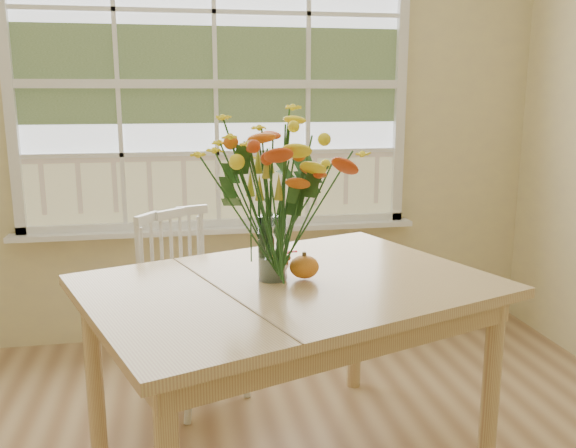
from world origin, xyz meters
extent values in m
cube|color=beige|center=(0.00, 2.25, 1.35)|extent=(4.00, 0.02, 2.70)
cube|color=silver|center=(0.00, 2.23, 1.55)|extent=(2.20, 0.00, 1.60)
cube|color=white|center=(0.00, 2.18, 0.69)|extent=(2.42, 0.12, 0.03)
cube|color=tan|center=(0.16, 0.77, 0.78)|extent=(1.76, 1.51, 0.04)
cube|color=tan|center=(0.16, 0.77, 0.71)|extent=(1.61, 1.35, 0.10)
cylinder|color=tan|center=(-0.61, 0.96, 0.38)|extent=(0.07, 0.07, 0.76)
cylinder|color=tan|center=(0.93, 0.58, 0.38)|extent=(0.07, 0.07, 0.76)
cylinder|color=tan|center=(0.63, 1.41, 0.38)|extent=(0.07, 0.07, 0.76)
cube|color=white|center=(-0.18, 1.43, 0.44)|extent=(0.59, 0.58, 0.05)
cube|color=white|center=(-0.28, 1.56, 0.68)|extent=(0.36, 0.29, 0.48)
cylinder|color=white|center=(-0.22, 1.20, 0.21)|extent=(0.03, 0.03, 0.42)
cylinder|color=white|center=(-0.41, 1.45, 0.21)|extent=(0.03, 0.03, 0.42)
cylinder|color=white|center=(0.04, 1.40, 0.21)|extent=(0.03, 0.03, 0.42)
cylinder|color=white|center=(-0.15, 1.65, 0.21)|extent=(0.03, 0.03, 0.42)
cylinder|color=white|center=(0.10, 0.80, 0.92)|extent=(0.11, 0.11, 0.25)
ellipsoid|color=orange|center=(0.22, 0.78, 0.84)|extent=(0.11, 0.11, 0.09)
cylinder|color=#CCB78C|center=(0.14, 0.84, 0.80)|extent=(0.06, 0.06, 0.01)
ellipsoid|color=brown|center=(0.14, 0.84, 0.84)|extent=(0.09, 0.09, 0.06)
ellipsoid|color=#38160F|center=(0.16, 1.08, 0.83)|extent=(0.07, 0.07, 0.06)
camera|label=1|loc=(-0.26, -1.42, 1.51)|focal=38.00mm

